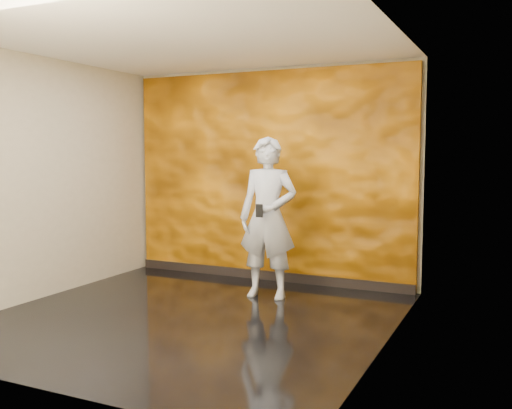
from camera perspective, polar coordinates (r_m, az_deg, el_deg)
The scene contains 5 objects.
room at distance 5.80m, azimuth -6.66°, elevation 2.25°, with size 4.02×4.02×2.81m.
feature_wall at distance 7.54m, azimuth 1.19°, elevation 2.83°, with size 3.90×0.06×2.75m, color orange.
baseboard at distance 7.67m, azimuth 1.05°, elevation -7.08°, with size 3.90×0.04×0.12m, color black.
man at distance 6.64m, azimuth 1.21°, elevation -1.33°, with size 0.68×0.45×1.88m, color #9699A5.
phone at distance 6.38m, azimuth 0.33°, elevation -0.62°, with size 0.08×0.02×0.15m, color black.
Camera 1 is at (3.04, -4.93, 1.70)m, focal length 40.00 mm.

